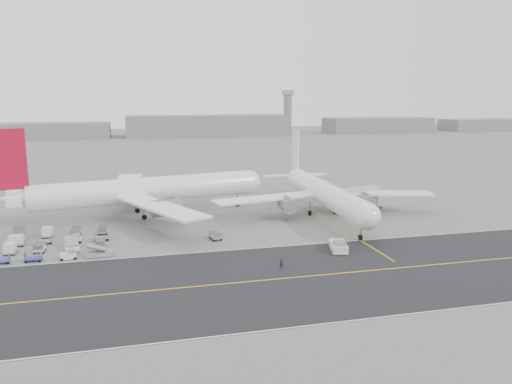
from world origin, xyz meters
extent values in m
plane|color=gray|center=(0.00, 0.00, 0.00)|extent=(700.00, 700.00, 0.00)
cube|color=#262629|center=(5.00, -18.00, 0.01)|extent=(220.00, 32.00, 0.02)
cube|color=gold|center=(5.00, -18.00, 0.03)|extent=(220.00, 0.30, 0.01)
cube|color=silver|center=(5.00, -2.20, 0.03)|extent=(220.00, 0.25, 0.01)
cube|color=silver|center=(5.00, -33.80, 0.03)|extent=(220.00, 0.25, 0.01)
cube|color=gold|center=(30.00, 5.00, 0.02)|extent=(0.30, 40.00, 0.01)
cylinder|color=slate|center=(100.00, 265.00, 14.00)|extent=(6.00, 6.00, 28.00)
cube|color=gray|center=(100.00, 265.00, 29.50)|extent=(7.00, 7.00, 3.50)
cylinder|color=white|center=(-8.45, 28.40, 5.99)|extent=(51.11, 15.99, 5.84)
sphere|color=white|center=(16.52, 33.53, 5.99)|extent=(5.73, 5.73, 5.73)
cone|color=white|center=(-34.64, 23.01, 6.43)|extent=(10.80, 7.15, 5.26)
cube|color=#AC0B26|center=(-35.25, 22.89, 14.51)|extent=(5.58, 1.62, 12.43)
cube|color=white|center=(-34.52, 17.80, 6.57)|extent=(4.62, 9.70, 0.25)
cube|color=white|center=(-36.58, 27.85, 6.57)|extent=(4.62, 9.70, 0.25)
cube|color=white|center=(-6.57, 13.07, 5.26)|extent=(17.70, 27.91, 0.45)
cube|color=white|center=(-12.77, 43.22, 5.26)|extent=(7.38, 28.21, 0.45)
cylinder|color=slate|center=(-5.11, 18.29, 3.80)|extent=(6.82, 4.80, 3.62)
cylinder|color=slate|center=(-9.36, 39.00, 3.80)|extent=(6.82, 4.80, 3.62)
cylinder|color=black|center=(13.47, 32.90, 0.55)|extent=(1.18, 0.71, 1.10)
cylinder|color=black|center=(-9.57, 24.59, 0.55)|extent=(1.18, 0.71, 1.10)
cylinder|color=black|center=(-10.98, 31.45, 0.55)|extent=(1.18, 0.71, 1.10)
cylinder|color=gray|center=(13.47, 32.90, 2.09)|extent=(0.36, 0.36, 3.07)
cylinder|color=white|center=(30.66, 17.68, 5.27)|extent=(6.57, 45.01, 5.14)
sphere|color=white|center=(29.95, -4.75, 5.27)|extent=(5.04, 5.04, 5.04)
cone|color=white|center=(31.42, 41.19, 5.66)|extent=(4.91, 8.90, 4.63)
cube|color=white|center=(31.43, 41.74, 12.77)|extent=(0.66, 4.94, 10.94)
cube|color=white|center=(26.93, 42.16, 5.79)|extent=(8.28, 2.72, 0.25)
cube|color=white|center=(35.95, 41.87, 5.79)|extent=(8.28, 2.72, 0.25)
cube|color=white|center=(17.16, 19.20, 4.63)|extent=(25.22, 10.54, 0.45)
cube|color=white|center=(44.24, 18.34, 4.63)|extent=(25.18, 11.98, 0.45)
cylinder|color=slate|center=(21.33, 16.88, 3.34)|extent=(3.36, 5.57, 3.19)
cylinder|color=slate|center=(39.93, 16.29, 3.34)|extent=(3.36, 5.57, 3.19)
cylinder|color=black|center=(30.04, -2.01, 0.56)|extent=(0.54, 1.13, 1.11)
cylinder|color=black|center=(27.63, 19.42, 0.56)|extent=(0.54, 1.13, 1.11)
cylinder|color=black|center=(33.80, 19.22, 0.56)|extent=(0.54, 1.13, 1.11)
cylinder|color=gray|center=(30.04, -2.01, 1.91)|extent=(0.36, 0.36, 2.70)
cube|color=beige|center=(23.33, -7.06, 0.78)|extent=(4.08, 6.16, 1.28)
cube|color=gray|center=(23.01, -8.29, 1.73)|extent=(2.40, 2.27, 0.82)
cylinder|color=gray|center=(24.21, -3.71, 0.46)|extent=(0.74, 2.33, 0.15)
cylinder|color=black|center=(21.63, -8.88, 0.41)|extent=(0.56, 0.89, 0.82)
cylinder|color=black|center=(23.93, -9.48, 0.41)|extent=(0.56, 0.89, 0.82)
cylinder|color=black|center=(22.74, -4.64, 0.41)|extent=(0.56, 0.89, 0.82)
cylinder|color=black|center=(25.03, -5.24, 0.41)|extent=(0.56, 0.89, 0.82)
cylinder|color=gray|center=(45.58, 22.46, 1.90)|extent=(1.52, 1.52, 3.80)
cube|color=gray|center=(45.58, 22.46, 0.33)|extent=(3.10, 3.10, 0.66)
cube|color=#ABABB0|center=(39.24, 20.45, 4.37)|extent=(14.38, 6.83, 2.47)
cube|color=gray|center=(32.72, 18.39, 4.37)|extent=(2.00, 3.24, 2.85)
cylinder|color=black|center=(46.26, 23.77, 0.28)|extent=(0.44, 0.63, 0.57)
imported|color=black|center=(10.76, -13.58, 0.83)|extent=(0.71, 0.59, 1.66)
camera|label=1|loc=(-11.57, -86.24, 27.08)|focal=35.00mm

